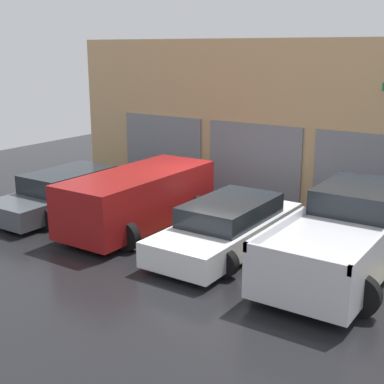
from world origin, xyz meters
name	(u,v)px	position (x,y,z in m)	size (l,w,h in m)	color
ground_plane	(209,224)	(0.00, 0.00, 0.00)	(28.00, 28.00, 0.00)	black
shophouse_building	(265,122)	(-0.01, 3.29, 2.44)	(14.61, 0.68, 4.99)	tan
pickup_truck	(345,236)	(4.14, -1.09, 0.80)	(2.57, 5.03, 1.68)	silver
sedan_white	(229,226)	(1.38, -1.31, 0.57)	(2.17, 4.74, 1.19)	white
sedan_side	(139,198)	(-1.38, -1.33, 0.84)	(2.32, 4.66, 1.54)	maroon
van_right	(67,192)	(-4.14, -1.30, 0.57)	(2.13, 4.78, 1.21)	#474C51
parking_stripe_far_left	(37,203)	(-5.52, -1.34, 0.00)	(0.12, 2.20, 0.01)	gold
parking_stripe_left	(102,219)	(-2.76, -1.34, 0.00)	(0.12, 2.20, 0.01)	gold
parking_stripe_centre	(181,237)	(0.00, -1.34, 0.00)	(0.12, 2.20, 0.01)	gold
parking_stripe_right	(280,261)	(2.76, -1.34, 0.00)	(0.12, 2.20, 0.01)	gold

